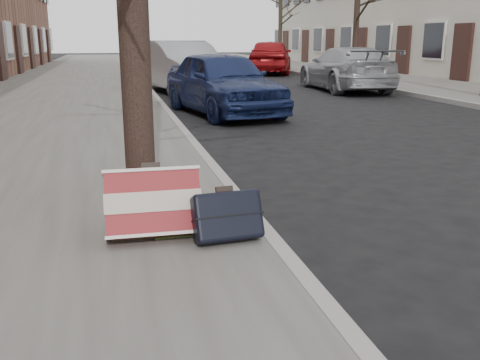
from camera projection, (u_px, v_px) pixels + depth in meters
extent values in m
plane|color=black|center=(465.00, 268.00, 3.80)|extent=(120.00, 120.00, 0.00)
cube|color=slate|center=(69.00, 88.00, 17.06)|extent=(5.00, 70.00, 0.12)
cube|color=slate|center=(395.00, 81.00, 19.64)|extent=(4.00, 70.00, 0.12)
cube|color=black|center=(166.00, 219.00, 4.45)|extent=(0.85, 0.85, 0.02)
cube|color=maroon|center=(153.00, 204.00, 3.99)|extent=(0.70, 0.39, 0.54)
cube|color=black|center=(227.00, 216.00, 3.94)|extent=(0.54, 0.34, 0.40)
imported|color=#17224D|center=(223.00, 82.00, 11.37)|extent=(2.31, 4.21, 1.36)
imported|color=#929499|center=(182.00, 67.00, 15.89)|extent=(2.66, 4.88, 1.52)
imported|color=#3F3E43|center=(161.00, 61.00, 22.14)|extent=(2.37, 4.91, 1.35)
imported|color=#94969C|center=(346.00, 69.00, 16.55)|extent=(2.11, 4.69, 1.33)
imported|color=maroon|center=(270.00, 56.00, 24.40)|extent=(3.28, 4.93, 1.56)
cylinder|color=black|center=(357.00, 14.00, 21.03)|extent=(0.23, 0.23, 4.81)
cylinder|color=black|center=(280.00, 21.00, 30.36)|extent=(0.22, 0.22, 4.81)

